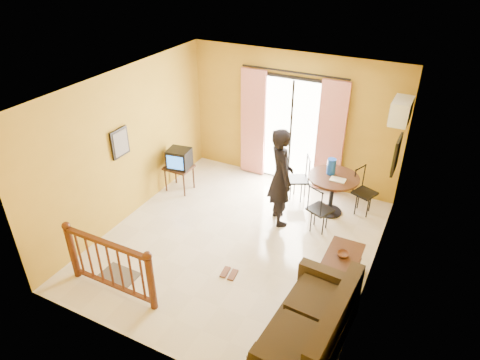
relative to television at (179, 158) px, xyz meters
The scene contains 19 objects.
ground 2.26m from the television, 29.00° to the right, with size 5.00×5.00×0.00m, color beige.
room_shell 2.34m from the television, 29.00° to the right, with size 5.00×5.00×5.00m.
balcony_door 2.37m from the television, 36.75° to the left, with size 2.25×0.14×2.46m.
tv_table 0.28m from the television, behind, with size 0.55×0.46×0.55m.
television is the anchor object (origin of this frame).
picture_left 1.51m from the television, 105.68° to the right, with size 0.05×0.42×0.52m.
dining_table 3.11m from the television, 11.19° to the left, with size 0.96×0.96×0.80m.
water_jug 3.05m from the television, 13.11° to the left, with size 0.16×0.16×0.31m, color #1241AD.
serving_tray 3.20m from the television, ahead, with size 0.28×0.18×0.02m, color beige.
dining_chairs 3.12m from the television, 10.15° to the left, with size 1.84×1.44×0.95m.
air_conditioner 4.30m from the television, 12.99° to the left, with size 0.31×0.60×0.40m.
botanical_print 4.19m from the television, ahead, with size 0.05×0.50×0.60m.
coffee_table 3.91m from the television, 16.45° to the right, with size 0.52×0.94×0.42m.
bowl 3.88m from the television, 16.10° to the right, with size 0.19×0.19×0.06m, color #58301E.
sofa 4.54m from the television, 34.39° to the right, with size 0.97×1.91×0.89m.
standing_person 2.27m from the television, ahead, with size 0.69×0.45×1.88m, color black.
stair_balustrade 3.03m from the television, 76.23° to the right, with size 1.63×0.13×1.04m.
doormat 2.82m from the television, 77.97° to the right, with size 0.60×0.40×0.02m, color #504940.
sandals 2.90m from the television, 40.84° to the right, with size 0.27×0.26×0.03m.
Camera 1 is at (2.73, -5.32, 4.77)m, focal length 32.00 mm.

